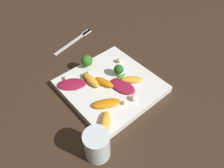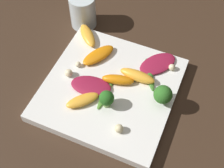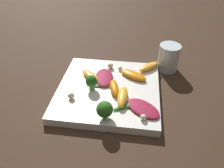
# 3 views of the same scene
# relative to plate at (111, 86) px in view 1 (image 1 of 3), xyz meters

# --- Properties ---
(ground_plane) EXTENTS (2.40, 2.40, 0.00)m
(ground_plane) POSITION_rel_plate_xyz_m (0.00, 0.00, -0.01)
(ground_plane) COLOR #382619
(plate) EXTENTS (0.26, 0.26, 0.02)m
(plate) POSITION_rel_plate_xyz_m (0.00, 0.00, 0.00)
(plate) COLOR white
(plate) RESTS_ON ground_plane
(drinking_glass) EXTENTS (0.06, 0.06, 0.08)m
(drinking_glass) POSITION_rel_plate_xyz_m (0.16, 0.14, 0.03)
(drinking_glass) COLOR silver
(drinking_glass) RESTS_ON ground_plane
(fork) EXTENTS (0.19, 0.06, 0.01)m
(fork) POSITION_rel_plate_xyz_m (-0.07, -0.28, -0.01)
(fork) COLOR silver
(fork) RESTS_ON ground_plane
(radicchio_leaf_0) EXTENTS (0.10, 0.09, 0.01)m
(radicchio_leaf_0) POSITION_rel_plate_xyz_m (0.09, -0.07, 0.02)
(radicchio_leaf_0) COLOR maroon
(radicchio_leaf_0) RESTS_ON plate
(radicchio_leaf_1) EXTENTS (0.06, 0.09, 0.01)m
(radicchio_leaf_1) POSITION_rel_plate_xyz_m (-0.02, 0.03, 0.02)
(radicchio_leaf_1) COLOR maroon
(radicchio_leaf_1) RESTS_ON plate
(orange_segment_0) EXTENTS (0.07, 0.06, 0.01)m
(orange_segment_0) POSITION_rel_plate_xyz_m (-0.06, 0.03, 0.02)
(orange_segment_0) COLOR #FCAD33
(orange_segment_0) RESTS_ON plate
(orange_segment_1) EXTENTS (0.04, 0.07, 0.02)m
(orange_segment_1) POSITION_rel_plate_xyz_m (0.02, -0.01, 0.02)
(orange_segment_1) COLOR orange
(orange_segment_1) RESTS_ON plate
(orange_segment_2) EXTENTS (0.09, 0.07, 0.01)m
(orange_segment_2) POSITION_rel_plate_xyz_m (0.06, 0.05, 0.02)
(orange_segment_2) COLOR orange
(orange_segment_2) RESTS_ON plate
(orange_segment_3) EXTENTS (0.07, 0.07, 0.02)m
(orange_segment_3) POSITION_rel_plate_xyz_m (0.10, 0.10, 0.02)
(orange_segment_3) COLOR #FCAD33
(orange_segment_3) RESTS_ON plate
(orange_segment_4) EXTENTS (0.03, 0.08, 0.02)m
(orange_segment_4) POSITION_rel_plate_xyz_m (0.04, -0.04, 0.02)
(orange_segment_4) COLOR #FCAD33
(orange_segment_4) RESTS_ON plate
(broccoli_floret_0) EXTENTS (0.04, 0.04, 0.04)m
(broccoli_floret_0) POSITION_rel_plate_xyz_m (0.01, -0.11, 0.04)
(broccoli_floret_0) COLOR #84AD5B
(broccoli_floret_0) RESTS_ON plate
(broccoli_floret_1) EXTENTS (0.03, 0.03, 0.04)m
(broccoli_floret_1) POSITION_rel_plate_xyz_m (-0.04, -0.01, 0.03)
(broccoli_floret_1) COLOR #84AD5B
(broccoli_floret_1) RESTS_ON plate
(arugula_sprig_0) EXTENTS (0.07, 0.01, 0.00)m
(arugula_sprig_0) POSITION_rel_plate_xyz_m (-0.02, 0.00, 0.01)
(arugula_sprig_0) COLOR #518E33
(arugula_sprig_0) RESTS_ON plate
(arugula_sprig_1) EXTENTS (0.08, 0.05, 0.01)m
(arugula_sprig_1) POSITION_rel_plate_xyz_m (0.06, -0.07, 0.01)
(arugula_sprig_1) COLOR #3D7528
(arugula_sprig_1) RESTS_ON plate
(macadamia_nut_0) EXTENTS (0.02, 0.02, 0.02)m
(macadamia_nut_0) POSITION_rel_plate_xyz_m (-0.09, -0.06, 0.02)
(macadamia_nut_0) COLOR beige
(macadamia_nut_0) RESTS_ON plate
(macadamia_nut_1) EXTENTS (0.01, 0.01, 0.01)m
(macadamia_nut_1) POSITION_rel_plate_xyz_m (0.02, 0.08, 0.02)
(macadamia_nut_1) COLOR beige
(macadamia_nut_1) RESTS_ON plate
(macadamia_nut_2) EXTENTS (0.02, 0.02, 0.02)m
(macadamia_nut_2) POSITION_rel_plate_xyz_m (-0.01, 0.09, 0.02)
(macadamia_nut_2) COLOR beige
(macadamia_nut_2) RESTS_ON plate
(macadamia_nut_3) EXTENTS (0.01, 0.01, 0.01)m
(macadamia_nut_3) POSITION_rel_plate_xyz_m (0.09, -0.10, 0.02)
(macadamia_nut_3) COLOR beige
(macadamia_nut_3) RESTS_ON plate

